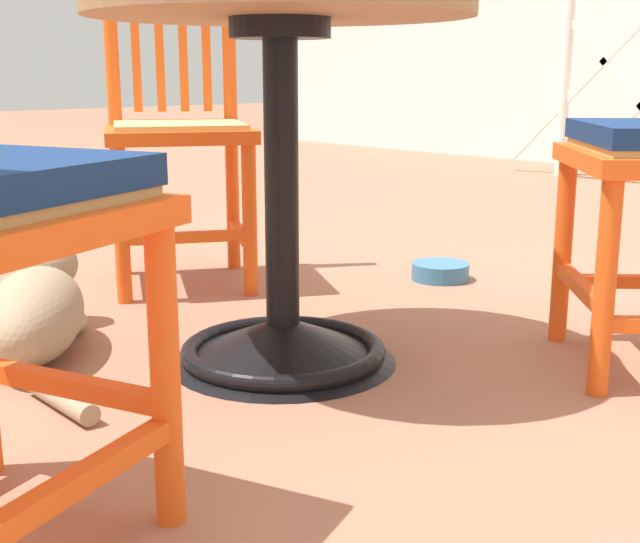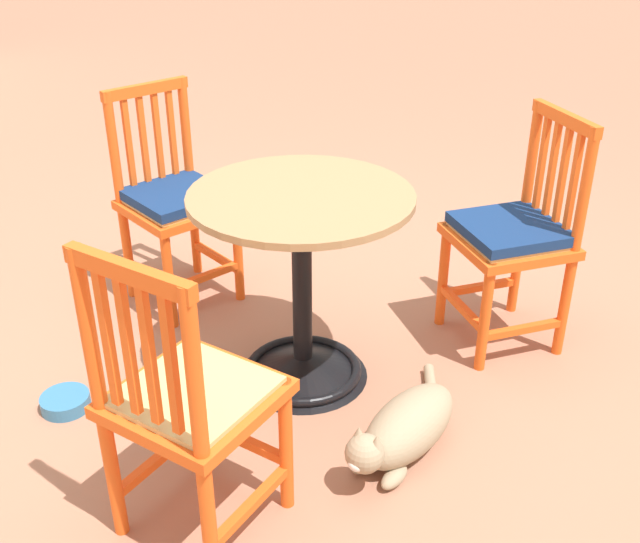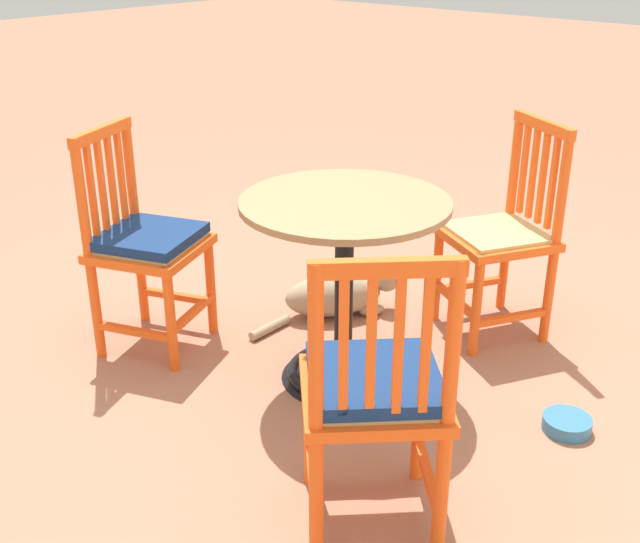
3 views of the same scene
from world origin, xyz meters
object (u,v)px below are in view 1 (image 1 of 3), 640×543
(orange_chair_near_fence, at_px, (178,133))
(tabby_cat, at_px, (38,310))
(pet_water_bowl, at_px, (440,271))
(cafe_table, at_px, (282,230))

(orange_chair_near_fence, distance_m, tabby_cat, 0.76)
(orange_chair_near_fence, xyz_separation_m, tabby_cat, (0.33, -0.59, -0.34))
(pet_water_bowl, bearing_deg, tabby_cat, -98.29)
(tabby_cat, bearing_deg, orange_chair_near_fence, 118.97)
(cafe_table, distance_m, tabby_cat, 0.57)
(cafe_table, relative_size, orange_chair_near_fence, 0.83)
(orange_chair_near_fence, bearing_deg, tabby_cat, -61.03)
(cafe_table, distance_m, orange_chair_near_fence, 0.79)
(cafe_table, height_order, orange_chair_near_fence, orange_chair_near_fence)
(orange_chair_near_fence, height_order, tabby_cat, orange_chair_near_fence)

